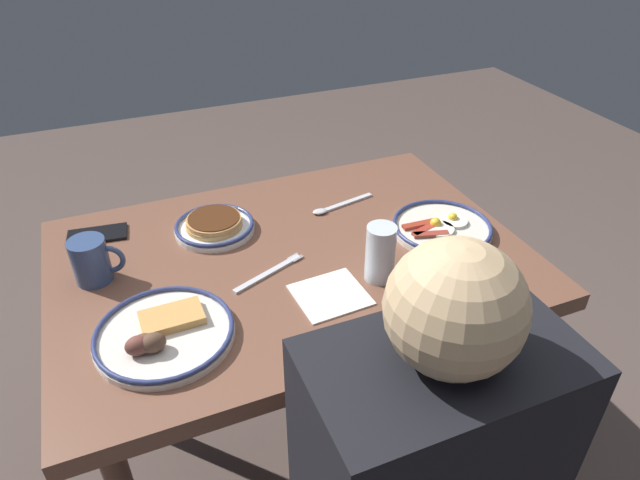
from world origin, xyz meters
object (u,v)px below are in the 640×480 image
object	(u,v)px
paper_napkin	(330,295)
tea_spoon	(335,207)
plate_near_main	(442,227)
plate_center_pancakes	(214,225)
cell_phone	(97,235)
coffee_mug	(92,260)
drinking_glass	(380,256)
plate_far_companion	(163,333)
fork_near	(270,272)

from	to	relation	value
paper_napkin	tea_spoon	bearing A→B (deg)	-115.17
plate_near_main	plate_center_pancakes	size ratio (longest dim) A/B	1.25
cell_phone	plate_near_main	bearing A→B (deg)	165.92
coffee_mug	paper_napkin	distance (m)	0.53
drinking_glass	paper_napkin	size ratio (longest dim) A/B	0.90
paper_napkin	tea_spoon	world-z (taller)	tea_spoon
plate_far_companion	coffee_mug	distance (m)	0.28
plate_near_main	drinking_glass	distance (m)	0.26
drinking_glass	fork_near	distance (m)	0.26
drinking_glass	tea_spoon	xyz separation A→B (m)	(-0.03, -0.32, -0.06)
coffee_mug	paper_napkin	size ratio (longest dim) A/B	0.76
fork_near	tea_spoon	world-z (taller)	tea_spoon
plate_center_pancakes	coffee_mug	size ratio (longest dim) A/B	1.76
plate_near_main	cell_phone	size ratio (longest dim) A/B	1.76
plate_near_main	paper_napkin	distance (m)	0.38
plate_center_pancakes	tea_spoon	xyz separation A→B (m)	(-0.33, 0.01, -0.01)
plate_center_pancakes	tea_spoon	distance (m)	0.33
cell_phone	paper_napkin	distance (m)	0.63
coffee_mug	cell_phone	size ratio (longest dim) A/B	0.80
plate_near_main	paper_napkin	bearing A→B (deg)	19.11
paper_napkin	tea_spoon	xyz separation A→B (m)	(-0.16, -0.34, 0.00)
plate_center_pancakes	plate_far_companion	bearing A→B (deg)	61.68
plate_near_main	coffee_mug	bearing A→B (deg)	-8.85
drinking_glass	plate_near_main	bearing A→B (deg)	-155.41
plate_far_companion	tea_spoon	xyz separation A→B (m)	(-0.52, -0.33, -0.01)
plate_center_pancakes	plate_far_companion	size ratio (longest dim) A/B	0.73
plate_near_main	drinking_glass	bearing A→B (deg)	24.59
plate_near_main	fork_near	xyz separation A→B (m)	(0.46, 0.00, -0.01)
fork_near	coffee_mug	bearing A→B (deg)	-19.36
plate_center_pancakes	cell_phone	size ratio (longest dim) A/B	1.40
cell_phone	fork_near	bearing A→B (deg)	145.39
paper_napkin	plate_center_pancakes	bearing A→B (deg)	-63.95
cell_phone	plate_center_pancakes	bearing A→B (deg)	169.23
coffee_mug	drinking_glass	world-z (taller)	drinking_glass
plate_far_companion	cell_phone	distance (m)	0.45
plate_far_companion	paper_napkin	xyz separation A→B (m)	(-0.36, 0.00, -0.01)
plate_near_main	cell_phone	bearing A→B (deg)	-21.05
plate_near_main	tea_spoon	distance (m)	0.29
cell_phone	tea_spoon	xyz separation A→B (m)	(-0.61, 0.10, 0.00)
plate_center_pancakes	plate_far_companion	world-z (taller)	plate_far_companion
coffee_mug	fork_near	world-z (taller)	coffee_mug
plate_center_pancakes	paper_napkin	xyz separation A→B (m)	(-0.17, 0.35, -0.02)
drinking_glass	fork_near	xyz separation A→B (m)	(0.22, -0.11, -0.06)
drinking_glass	cell_phone	world-z (taller)	drinking_glass
plate_near_main	plate_far_companion	bearing A→B (deg)	9.64
drinking_glass	tea_spoon	distance (m)	0.32
plate_center_pancakes	tea_spoon	world-z (taller)	plate_center_pancakes
coffee_mug	tea_spoon	size ratio (longest dim) A/B	0.60
plate_center_pancakes	fork_near	xyz separation A→B (m)	(-0.07, 0.22, -0.01)
coffee_mug	tea_spoon	xyz separation A→B (m)	(-0.62, -0.08, -0.05)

